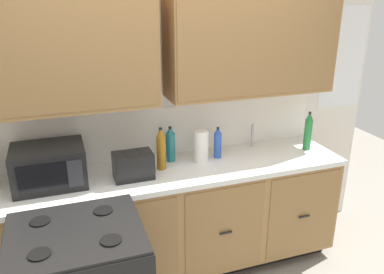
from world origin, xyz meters
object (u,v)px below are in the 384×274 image
(paper_towel_roll, at_px, (201,146))
(bottle_blue, at_px, (218,143))
(bottle_green, at_px, (308,131))
(bottle_amber, at_px, (161,149))
(toaster, at_px, (133,165))
(bottle_teal, at_px, (170,144))
(microwave, at_px, (49,166))

(paper_towel_roll, bearing_deg, bottle_blue, 12.65)
(bottle_blue, relative_size, bottle_green, 0.78)
(bottle_green, bearing_deg, paper_towel_roll, 176.67)
(bottle_blue, xyz_separation_m, bottle_green, (0.78, -0.09, 0.04))
(bottle_blue, bearing_deg, bottle_amber, -172.48)
(paper_towel_roll, bearing_deg, toaster, -169.11)
(bottle_teal, height_order, bottle_green, bottle_green)
(microwave, xyz_separation_m, bottle_green, (2.06, -0.03, 0.02))
(toaster, relative_size, bottle_teal, 0.98)
(toaster, bearing_deg, paper_towel_roll, 10.89)
(bottle_blue, relative_size, bottle_teal, 0.90)
(bottle_green, xyz_separation_m, bottle_amber, (-1.26, 0.03, 0.00))
(toaster, xyz_separation_m, bottle_teal, (0.34, 0.20, 0.04))
(microwave, xyz_separation_m, bottle_amber, (0.79, -0.01, 0.02))
(bottle_amber, bearing_deg, bottle_blue, 7.52)
(microwave, relative_size, bottle_blue, 1.87)
(microwave, distance_m, bottle_blue, 1.28)
(microwave, bearing_deg, bottle_blue, 2.54)
(paper_towel_roll, distance_m, bottle_teal, 0.24)
(microwave, distance_m, bottle_amber, 0.79)
(microwave, bearing_deg, bottle_green, -0.91)
(bottle_blue, bearing_deg, bottle_green, -6.52)
(bottle_blue, distance_m, bottle_amber, 0.49)
(paper_towel_roll, bearing_deg, microwave, -178.89)
(bottle_blue, bearing_deg, bottle_teal, 171.08)
(toaster, xyz_separation_m, paper_towel_roll, (0.56, 0.11, 0.03))
(bottle_amber, bearing_deg, bottle_teal, 48.78)
(toaster, relative_size, bottle_blue, 1.09)
(toaster, distance_m, paper_towel_roll, 0.57)
(bottle_teal, bearing_deg, bottle_green, -7.30)
(bottle_green, relative_size, bottle_amber, 1.00)
(paper_towel_roll, height_order, bottle_green, bottle_green)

